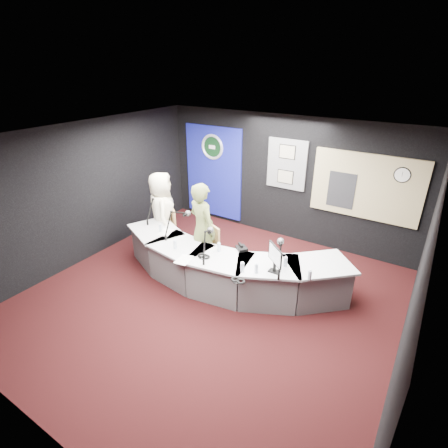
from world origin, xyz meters
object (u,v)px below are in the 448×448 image
Objects in this scene: armchair_right at (203,247)px; person_woman at (202,229)px; armchair_left at (164,229)px; person_man at (162,212)px; broadcast_desk at (224,266)px.

armchair_right is 0.39m from person_woman.
person_woman is (1.25, -0.27, 0.43)m from armchair_left.
armchair_left is at bearing -168.62° from armchair_right.
armchair_right is 1.33m from person_man.
armchair_right reaches higher than broadcast_desk.
armchair_left is at bearing -0.00° from person_man.
armchair_left is 0.38m from person_man.
person_man is (-1.82, 0.41, 0.51)m from broadcast_desk.
broadcast_desk is 4.21× the size of armchair_right.
person_man reaches higher than broadcast_desk.
person_man is at bearing 6.58° from person_woman.
person_woman reaches higher than broadcast_desk.
broadcast_desk is 0.61m from armchair_right.
broadcast_desk is 2.55× the size of person_man.
person_woman reaches higher than person_man.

